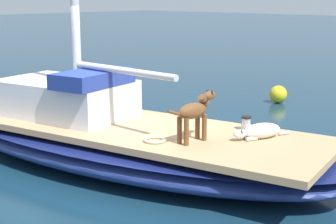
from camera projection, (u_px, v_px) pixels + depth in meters
The scene contains 8 objects.
ground_plane at pixel (123, 163), 8.33m from camera, with size 120.00×120.00×0.00m, color #143347.
sailboat_main at pixel (123, 143), 8.26m from camera, with size 3.85×7.58×0.66m.
cabin_house at pixel (68, 96), 8.67m from camera, with size 1.79×2.45×0.84m.
dog_white at pixel (260, 131), 7.34m from camera, with size 0.91×0.48×0.22m.
dog_brown at pixel (194, 112), 7.12m from camera, with size 0.94×0.25×0.70m.
deck_winch at pixel (246, 123), 7.82m from camera, with size 0.16×0.16×0.21m.
coiled_rope at pixel (155, 140), 7.20m from camera, with size 0.32×0.32×0.04m, color beige.
mooring_buoy at pixel (278, 94), 12.96m from camera, with size 0.44×0.44×0.44m, color yellow.
Camera 1 is at (-5.32, -5.94, 2.67)m, focal length 54.88 mm.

